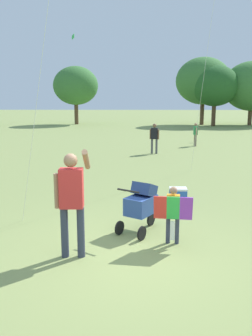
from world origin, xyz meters
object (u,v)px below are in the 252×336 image
person_adult_flyer (72,196)px  person_kid_running (154,136)px  person_sitting_far (195,133)px  cooler_box (178,194)px  child_with_butterfly_kite (173,210)px  stroller (141,203)px

person_adult_flyer → person_kid_running: size_ratio=1.34×
person_sitting_far → person_adult_flyer: bearing=-107.6°
cooler_box → person_kid_running: bearing=91.4°
child_with_butterfly_kite → person_sitting_far: person_sitting_far is taller
person_kid_running → cooler_box: person_kid_running is taller
child_with_butterfly_kite → person_kid_running: bearing=88.6°
stroller → person_sitting_far: person_sitting_far is taller
stroller → person_kid_running: 10.00m
stroller → child_with_butterfly_kite: bearing=-48.6°
person_kid_running → child_with_butterfly_kite: bearing=-91.4°
stroller → person_kid_running: size_ratio=0.76×
child_with_butterfly_kite → stroller: 0.86m
person_kid_running → cooler_box: 7.81m
cooler_box → stroller: bearing=-114.8°
child_with_butterfly_kite → cooler_box: child_with_butterfly_kite is taller
person_sitting_far → person_kid_running: size_ratio=0.88×
child_with_butterfly_kite → stroller: child_with_butterfly_kite is taller
child_with_butterfly_kite → stroller: size_ratio=1.02×
child_with_butterfly_kite → person_adult_flyer: (-1.76, -0.57, 0.43)m
person_adult_flyer → person_sitting_far: person_adult_flyer is taller
child_with_butterfly_kite → cooler_box: 2.90m
stroller → person_adult_flyer: bearing=-134.6°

